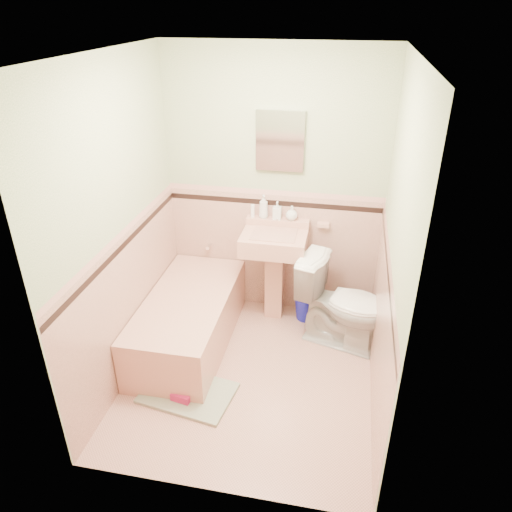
% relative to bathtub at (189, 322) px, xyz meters
% --- Properties ---
extents(floor, '(2.20, 2.20, 0.00)m').
position_rel_bathtub_xyz_m(floor, '(0.63, -0.33, -0.23)').
color(floor, tan).
rests_on(floor, ground).
extents(ceiling, '(2.20, 2.20, 0.00)m').
position_rel_bathtub_xyz_m(ceiling, '(0.63, -0.33, 2.27)').
color(ceiling, white).
rests_on(ceiling, ground).
extents(wall_back, '(2.50, 0.00, 2.50)m').
position_rel_bathtub_xyz_m(wall_back, '(0.63, 0.77, 1.02)').
color(wall_back, beige).
rests_on(wall_back, ground).
extents(wall_front, '(2.50, 0.00, 2.50)m').
position_rel_bathtub_xyz_m(wall_front, '(0.63, -1.43, 1.02)').
color(wall_front, beige).
rests_on(wall_front, ground).
extents(wall_left, '(0.00, 2.50, 2.50)m').
position_rel_bathtub_xyz_m(wall_left, '(-0.37, -0.33, 1.02)').
color(wall_left, beige).
rests_on(wall_left, ground).
extents(wall_right, '(0.00, 2.50, 2.50)m').
position_rel_bathtub_xyz_m(wall_right, '(1.63, -0.33, 1.02)').
color(wall_right, beige).
rests_on(wall_right, ground).
extents(wainscot_back, '(2.00, 0.00, 2.00)m').
position_rel_bathtub_xyz_m(wainscot_back, '(0.63, 0.76, 0.38)').
color(wainscot_back, '#D39F8D').
rests_on(wainscot_back, ground).
extents(wainscot_front, '(2.00, 0.00, 2.00)m').
position_rel_bathtub_xyz_m(wainscot_front, '(0.63, -1.42, 0.38)').
color(wainscot_front, '#D39F8D').
rests_on(wainscot_front, ground).
extents(wainscot_left, '(0.00, 2.20, 2.20)m').
position_rel_bathtub_xyz_m(wainscot_left, '(-0.36, -0.33, 0.38)').
color(wainscot_left, '#D39F8D').
rests_on(wainscot_left, ground).
extents(wainscot_right, '(0.00, 2.20, 2.20)m').
position_rel_bathtub_xyz_m(wainscot_right, '(1.62, -0.33, 0.38)').
color(wainscot_right, '#D39F8D').
rests_on(wainscot_right, ground).
extents(accent_back, '(2.00, 0.00, 2.00)m').
position_rel_bathtub_xyz_m(accent_back, '(0.63, 0.75, 0.90)').
color(accent_back, black).
rests_on(accent_back, ground).
extents(accent_front, '(2.00, 0.00, 2.00)m').
position_rel_bathtub_xyz_m(accent_front, '(0.63, -1.41, 0.90)').
color(accent_front, black).
rests_on(accent_front, ground).
extents(accent_left, '(0.00, 2.20, 2.20)m').
position_rel_bathtub_xyz_m(accent_left, '(-0.35, -0.33, 0.89)').
color(accent_left, black).
rests_on(accent_left, ground).
extents(accent_right, '(0.00, 2.20, 2.20)m').
position_rel_bathtub_xyz_m(accent_right, '(1.61, -0.33, 0.89)').
color(accent_right, black).
rests_on(accent_right, ground).
extents(cap_back, '(2.00, 0.00, 2.00)m').
position_rel_bathtub_xyz_m(cap_back, '(0.63, 0.75, 0.99)').
color(cap_back, '#D0978B').
rests_on(cap_back, ground).
extents(cap_front, '(2.00, 0.00, 2.00)m').
position_rel_bathtub_xyz_m(cap_front, '(0.63, -1.41, 0.99)').
color(cap_front, '#D0978B').
rests_on(cap_front, ground).
extents(cap_left, '(0.00, 2.20, 2.20)m').
position_rel_bathtub_xyz_m(cap_left, '(-0.35, -0.33, 1.00)').
color(cap_left, '#D0978B').
rests_on(cap_left, ground).
extents(cap_right, '(0.00, 2.20, 2.20)m').
position_rel_bathtub_xyz_m(cap_right, '(1.61, -0.33, 1.00)').
color(cap_right, '#D0978B').
rests_on(cap_right, ground).
extents(bathtub, '(0.70, 1.50, 0.45)m').
position_rel_bathtub_xyz_m(bathtub, '(0.00, 0.00, 0.00)').
color(bathtub, tan).
rests_on(bathtub, floor).
extents(tub_faucet, '(0.04, 0.12, 0.04)m').
position_rel_bathtub_xyz_m(tub_faucet, '(0.00, 0.72, 0.41)').
color(tub_faucet, silver).
rests_on(tub_faucet, wall_back).
extents(sink, '(0.59, 0.48, 0.92)m').
position_rel_bathtub_xyz_m(sink, '(0.68, 0.53, 0.24)').
color(sink, tan).
rests_on(sink, floor).
extents(sink_faucet, '(0.02, 0.02, 0.10)m').
position_rel_bathtub_xyz_m(sink_faucet, '(0.68, 0.67, 0.72)').
color(sink_faucet, silver).
rests_on(sink_faucet, sink).
extents(medicine_cabinet, '(0.42, 0.04, 0.53)m').
position_rel_bathtub_xyz_m(medicine_cabinet, '(0.68, 0.74, 1.47)').
color(medicine_cabinet, white).
rests_on(medicine_cabinet, wall_back).
extents(soap_dish, '(0.11, 0.06, 0.04)m').
position_rel_bathtub_xyz_m(soap_dish, '(1.10, 0.73, 0.72)').
color(soap_dish, tan).
rests_on(soap_dish, wall_back).
extents(soap_bottle_left, '(0.11, 0.11, 0.22)m').
position_rel_bathtub_xyz_m(soap_bottle_left, '(0.54, 0.71, 0.87)').
color(soap_bottle_left, '#B2B2B2').
rests_on(soap_bottle_left, sink).
extents(soap_bottle_mid, '(0.08, 0.08, 0.17)m').
position_rel_bathtub_xyz_m(soap_bottle_mid, '(0.67, 0.71, 0.84)').
color(soap_bottle_mid, '#B2B2B2').
rests_on(soap_bottle_mid, sink).
extents(soap_bottle_right, '(0.13, 0.13, 0.14)m').
position_rel_bathtub_xyz_m(soap_bottle_right, '(0.81, 0.71, 0.83)').
color(soap_bottle_right, '#B2B2B2').
rests_on(soap_bottle_right, sink).
extents(tube, '(0.04, 0.04, 0.12)m').
position_rel_bathtub_xyz_m(tube, '(0.44, 0.71, 0.82)').
color(tube, white).
rests_on(tube, sink).
extents(toilet, '(0.90, 0.67, 0.82)m').
position_rel_bathtub_xyz_m(toilet, '(1.35, 0.28, 0.19)').
color(toilet, white).
rests_on(toilet, floor).
extents(bucket, '(0.25, 0.25, 0.24)m').
position_rel_bathtub_xyz_m(bucket, '(1.00, 0.59, -0.11)').
color(bucket, '#1417AA').
rests_on(bucket, floor).
extents(bath_mat, '(0.77, 0.58, 0.03)m').
position_rel_bathtub_xyz_m(bath_mat, '(0.19, -0.65, -0.21)').
color(bath_mat, gray).
rests_on(bath_mat, floor).
extents(shoe, '(0.16, 0.10, 0.06)m').
position_rel_bathtub_xyz_m(shoe, '(0.17, -0.74, -0.17)').
color(shoe, '#BF1E59').
rests_on(shoe, bath_mat).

